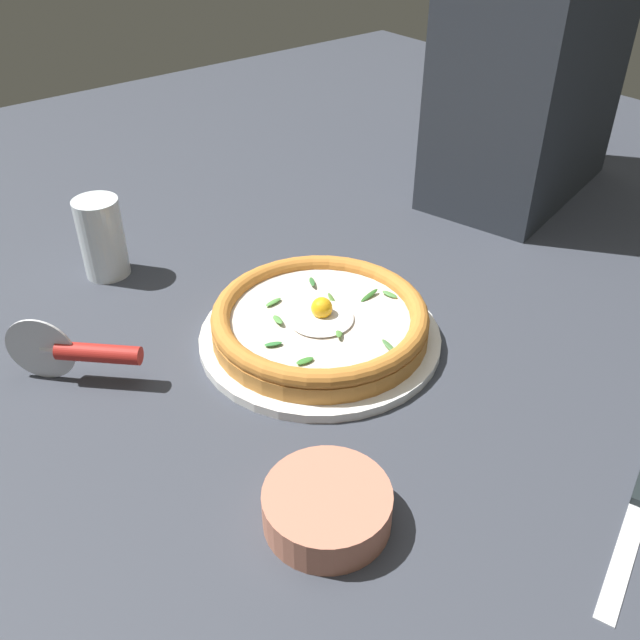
# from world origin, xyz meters

# --- Properties ---
(ground_plane) EXTENTS (2.40, 2.40, 0.03)m
(ground_plane) POSITION_xyz_m (0.00, 0.00, -0.01)
(ground_plane) COLOR #333740
(ground_plane) RESTS_ON ground
(pizza_plate) EXTENTS (0.31, 0.31, 0.01)m
(pizza_plate) POSITION_xyz_m (0.01, -0.02, 0.01)
(pizza_plate) COLOR white
(pizza_plate) RESTS_ON ground
(pizza) EXTENTS (0.27, 0.27, 0.05)m
(pizza) POSITION_xyz_m (0.01, -0.02, 0.03)
(pizza) COLOR #C17D35
(pizza) RESTS_ON pizza_plate
(side_bowl) EXTENTS (0.12, 0.12, 0.04)m
(side_bowl) POSITION_xyz_m (0.18, 0.20, 0.02)
(side_bowl) COLOR #BA7259
(side_bowl) RESTS_ON ground
(pizza_cutter) EXTENTS (0.12, 0.12, 0.08)m
(pizza_cutter) POSITION_xyz_m (0.27, -0.14, 0.04)
(pizza_cutter) COLOR silver
(pizza_cutter) RESTS_ON ground
(table_knife) EXTENTS (0.23, 0.09, 0.01)m
(table_knife) POSITION_xyz_m (-0.07, 0.38, 0.00)
(table_knife) COLOR silver
(table_knife) RESTS_ON ground
(drinking_glass) EXTENTS (0.06, 0.06, 0.12)m
(drinking_glass) POSITION_xyz_m (0.15, -0.35, 0.05)
(drinking_glass) COLOR silver
(drinking_glass) RESTS_ON ground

